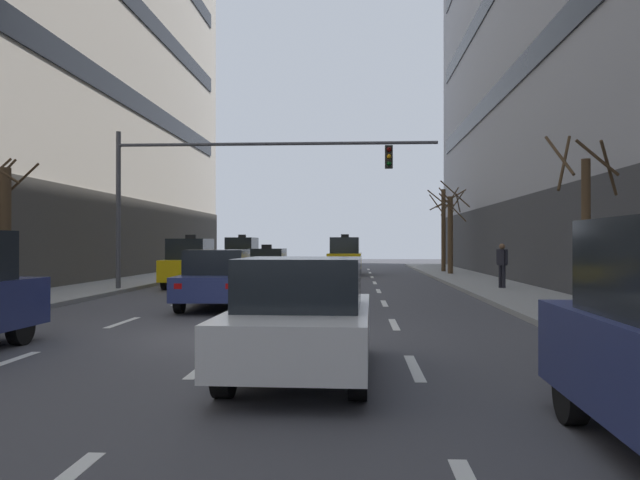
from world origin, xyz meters
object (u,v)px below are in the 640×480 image
Objects in this scene: street_tree_3 at (585,226)px; pedestrian_0 at (502,262)px; taxi_driving_4 at (267,267)px; car_driving_6 at (302,318)px; taxi_driving_0 at (242,255)px; street_tree_2 at (450,231)px; car_driving_2 at (218,279)px; taxi_driving_1 at (345,256)px; street_tree_1 at (5,230)px; street_tree_0 at (444,227)px; traffic_signal_0 at (224,175)px; taxi_driving_3 at (191,263)px.

street_tree_3 reaches higher than pedestrian_0.
taxi_driving_4 is 0.97× the size of car_driving_6.
street_tree_3 reaches higher than taxi_driving_0.
taxi_driving_0 is 0.88× the size of street_tree_2.
street_tree_3 is 9.70m from pedestrian_0.
taxi_driving_0 is at bearing 98.47° from car_driving_2.
taxi_driving_4 is (-0.01, 9.95, -0.02)m from car_driving_2.
taxi_driving_1 is 1.00× the size of car_driving_2.
car_driving_6 is 12.51m from street_tree_1.
street_tree_3 is at bearing 45.45° from car_driving_6.
street_tree_0 is 2.87m from street_tree_2.
car_driving_6 is at bearing -111.80° from pedestrian_0.
car_driving_2 is at bearing -113.83° from street_tree_0.
traffic_signal_0 is (-4.27, -13.54, 3.29)m from taxi_driving_1.
pedestrian_0 is at bearing -89.07° from street_tree_0.
street_tree_0 is at bearing 78.57° from car_driving_6.
street_tree_0 reaches higher than car_driving_6.
car_driving_6 is 0.37× the size of traffic_signal_0.
street_tree_1 is at bearing -174.59° from car_driving_2.
street_tree_1 is at bearing -119.36° from taxi_driving_4.
taxi_driving_0 is 13.01m from taxi_driving_3.
traffic_signal_0 is 2.37× the size of street_tree_0.
traffic_signal_0 is 8.18m from street_tree_1.
pedestrian_0 reaches higher than taxi_driving_4.
traffic_signal_0 reaches higher than taxi_driving_1.
car_driving_2 is at bearing 5.41° from street_tree_1.
car_driving_2 is 0.37× the size of traffic_signal_0.
taxi_driving_1 is (6.44, -2.22, -0.01)m from taxi_driving_0.
traffic_signal_0 reaches higher than pedestrian_0.
taxi_driving_0 is at bearing 160.94° from taxi_driving_1.
street_tree_2 reaches higher than car_driving_6.
taxi_driving_4 is 0.85× the size of street_tree_0.
street_tree_1 is (-4.91, -6.17, -2.17)m from traffic_signal_0.
taxi_driving_0 is 19.39m from pedestrian_0.
taxi_driving_3 is 12.55m from pedestrian_0.
taxi_driving_0 reaches higher than pedestrian_0.
taxi_driving_1 is 13.95m from pedestrian_0.
taxi_driving_1 is 12.47m from taxi_driving_3.
car_driving_2 is at bearing 109.21° from car_driving_6.
street_tree_2 reaches higher than taxi_driving_4.
taxi_driving_4 is at bearing 77.00° from traffic_signal_0.
taxi_driving_4 is 2.55× the size of pedestrian_0.
car_driving_2 is 22.87m from street_tree_0.
taxi_driving_3 is at bearing 172.12° from pedestrian_0.
street_tree_1 is (-9.18, -19.71, 1.12)m from taxi_driving_1.
taxi_driving_0 is 6.81m from taxi_driving_1.
taxi_driving_4 is (-3.27, -9.19, -0.29)m from taxi_driving_1.
car_driving_2 is 9.95m from taxi_driving_4.
taxi_driving_1 is 1.07× the size of street_tree_1.
taxi_driving_3 is 15.57m from street_tree_2.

